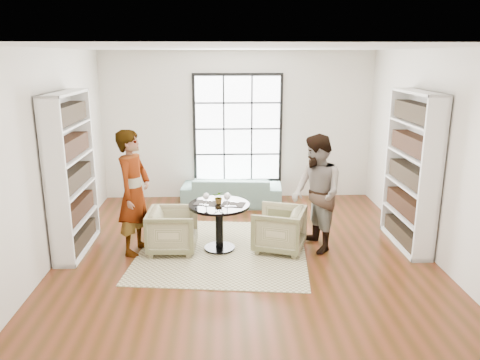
{
  "coord_description": "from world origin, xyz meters",
  "views": [
    {
      "loc": [
        -0.32,
        -6.5,
        2.91
      ],
      "look_at": [
        -0.05,
        0.4,
        1.05
      ],
      "focal_mm": 35.0,
      "sensor_mm": 36.0,
      "label": 1
    }
  ],
  "objects_px": {
    "armchair_right": "(279,229)",
    "wine_glass_right": "(227,197)",
    "sofa": "(232,191)",
    "wine_glass_left": "(206,197)",
    "person_right": "(316,194)",
    "pedestal_table": "(219,217)",
    "person_left": "(134,193)",
    "armchair_left": "(173,230)",
    "flower_centerpiece": "(219,197)"
  },
  "relations": [
    {
      "from": "armchair_left",
      "to": "armchair_right",
      "type": "relative_size",
      "value": 0.99
    },
    {
      "from": "wine_glass_right",
      "to": "pedestal_table",
      "type": "bearing_deg",
      "value": 131.22
    },
    {
      "from": "pedestal_table",
      "to": "person_right",
      "type": "bearing_deg",
      "value": -1.91
    },
    {
      "from": "armchair_left",
      "to": "wine_glass_right",
      "type": "bearing_deg",
      "value": -95.69
    },
    {
      "from": "pedestal_table",
      "to": "person_left",
      "type": "distance_m",
      "value": 1.32
    },
    {
      "from": "person_left",
      "to": "wine_glass_right",
      "type": "relative_size",
      "value": 8.69
    },
    {
      "from": "sofa",
      "to": "person_right",
      "type": "xyz_separation_m",
      "value": [
        1.22,
        -2.29,
        0.61
      ]
    },
    {
      "from": "armchair_right",
      "to": "flower_centerpiece",
      "type": "relative_size",
      "value": 3.76
    },
    {
      "from": "person_right",
      "to": "flower_centerpiece",
      "type": "relative_size",
      "value": 9.05
    },
    {
      "from": "sofa",
      "to": "wine_glass_left",
      "type": "height_order",
      "value": "wine_glass_left"
    },
    {
      "from": "person_right",
      "to": "flower_centerpiece",
      "type": "distance_m",
      "value": 1.46
    },
    {
      "from": "sofa",
      "to": "wine_glass_left",
      "type": "distance_m",
      "value": 2.43
    },
    {
      "from": "sofa",
      "to": "armchair_right",
      "type": "relative_size",
      "value": 2.64
    },
    {
      "from": "sofa",
      "to": "person_right",
      "type": "relative_size",
      "value": 1.1
    },
    {
      "from": "pedestal_table",
      "to": "sofa",
      "type": "distance_m",
      "value": 2.27
    },
    {
      "from": "pedestal_table",
      "to": "sofa",
      "type": "relative_size",
      "value": 0.47
    },
    {
      "from": "armchair_left",
      "to": "flower_centerpiece",
      "type": "height_order",
      "value": "flower_centerpiece"
    },
    {
      "from": "armchair_left",
      "to": "person_left",
      "type": "height_order",
      "value": "person_left"
    },
    {
      "from": "sofa",
      "to": "armchair_left",
      "type": "height_order",
      "value": "armchair_left"
    },
    {
      "from": "armchair_right",
      "to": "wine_glass_right",
      "type": "height_order",
      "value": "wine_glass_right"
    },
    {
      "from": "person_left",
      "to": "wine_glass_left",
      "type": "height_order",
      "value": "person_left"
    },
    {
      "from": "flower_centerpiece",
      "to": "sofa",
      "type": "bearing_deg",
      "value": 83.82
    },
    {
      "from": "person_left",
      "to": "flower_centerpiece",
      "type": "distance_m",
      "value": 1.26
    },
    {
      "from": "armchair_left",
      "to": "armchair_right",
      "type": "xyz_separation_m",
      "value": [
        1.62,
        -0.02,
        0.0
      ]
    },
    {
      "from": "person_left",
      "to": "person_right",
      "type": "height_order",
      "value": "person_left"
    },
    {
      "from": "armchair_left",
      "to": "flower_centerpiece",
      "type": "relative_size",
      "value": 3.71
    },
    {
      "from": "sofa",
      "to": "wine_glass_right",
      "type": "relative_size",
      "value": 9.08
    },
    {
      "from": "pedestal_table",
      "to": "armchair_left",
      "type": "distance_m",
      "value": 0.74
    },
    {
      "from": "wine_glass_left",
      "to": "person_left",
      "type": "bearing_deg",
      "value": 177.52
    },
    {
      "from": "person_left",
      "to": "armchair_right",
      "type": "bearing_deg",
      "value": -73.73
    },
    {
      "from": "wine_glass_right",
      "to": "armchair_right",
      "type": "bearing_deg",
      "value": 6.38
    },
    {
      "from": "sofa",
      "to": "wine_glass_right",
      "type": "bearing_deg",
      "value": 91.78
    },
    {
      "from": "armchair_left",
      "to": "person_right",
      "type": "xyz_separation_m",
      "value": [
        2.17,
        -0.02,
        0.56
      ]
    },
    {
      "from": "wine_glass_left",
      "to": "wine_glass_right",
      "type": "xyz_separation_m",
      "value": [
        0.31,
        -0.06,
        0.01
      ]
    },
    {
      "from": "pedestal_table",
      "to": "armchair_left",
      "type": "relative_size",
      "value": 1.26
    },
    {
      "from": "wine_glass_left",
      "to": "wine_glass_right",
      "type": "distance_m",
      "value": 0.32
    },
    {
      "from": "person_left",
      "to": "armchair_left",
      "type": "bearing_deg",
      "value": -73.2
    },
    {
      "from": "armchair_right",
      "to": "wine_glass_left",
      "type": "height_order",
      "value": "wine_glass_left"
    },
    {
      "from": "person_right",
      "to": "wine_glass_right",
      "type": "distance_m",
      "value": 1.34
    },
    {
      "from": "armchair_right",
      "to": "person_left",
      "type": "relative_size",
      "value": 0.4
    },
    {
      "from": "sofa",
      "to": "armchair_left",
      "type": "bearing_deg",
      "value": 72.03
    },
    {
      "from": "sofa",
      "to": "armchair_right",
      "type": "bearing_deg",
      "value": 110.96
    },
    {
      "from": "wine_glass_left",
      "to": "person_right",
      "type": "bearing_deg",
      "value": 0.9
    },
    {
      "from": "armchair_right",
      "to": "person_left",
      "type": "distance_m",
      "value": 2.25
    },
    {
      "from": "pedestal_table",
      "to": "wine_glass_left",
      "type": "relative_size",
      "value": 4.66
    },
    {
      "from": "person_left",
      "to": "wine_glass_right",
      "type": "height_order",
      "value": "person_left"
    },
    {
      "from": "sofa",
      "to": "wine_glass_left",
      "type": "relative_size",
      "value": 9.92
    },
    {
      "from": "person_right",
      "to": "wine_glass_right",
      "type": "relative_size",
      "value": 8.26
    },
    {
      "from": "sofa",
      "to": "wine_glass_right",
      "type": "height_order",
      "value": "wine_glass_right"
    },
    {
      "from": "armchair_right",
      "to": "person_left",
      "type": "xyz_separation_m",
      "value": [
        -2.17,
        0.02,
        0.6
      ]
    }
  ]
}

